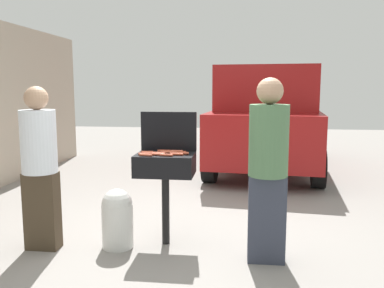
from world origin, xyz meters
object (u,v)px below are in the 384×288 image
(hot_dog_2, at_px, (145,154))
(hot_dog_7, at_px, (147,152))
(hot_dog_3, at_px, (167,152))
(hot_dog_13, at_px, (160,153))
(hot_dog_9, at_px, (176,154))
(parked_minivan, at_px, (267,118))
(person_left, at_px, (40,162))
(propane_tank, at_px, (117,217))
(hot_dog_1, at_px, (146,155))
(hot_dog_12, at_px, (170,153))
(hot_dog_4, at_px, (166,155))
(hot_dog_8, at_px, (158,154))
(bbq_grill, at_px, (165,168))
(hot_dog_5, at_px, (182,153))
(person_right, at_px, (268,164))
(hot_dog_0, at_px, (176,154))
(hot_dog_11, at_px, (177,151))
(hot_dog_10, at_px, (180,152))
(hot_dog_15, at_px, (159,154))
(hot_dog_14, at_px, (164,151))

(hot_dog_2, xyz_separation_m, hot_dog_7, (-0.01, 0.11, 0.00))
(hot_dog_3, xyz_separation_m, hot_dog_13, (-0.06, -0.06, 0.00))
(hot_dog_7, distance_m, hot_dog_9, 0.34)
(hot_dog_9, height_order, parked_minivan, parked_minivan)
(hot_dog_7, distance_m, person_left, 1.07)
(hot_dog_9, xyz_separation_m, propane_tank, (-0.61, -0.07, -0.66))
(hot_dog_1, xyz_separation_m, hot_dog_12, (0.22, 0.18, 0.00))
(hot_dog_4, relative_size, hot_dog_7, 1.00)
(person_left, bearing_deg, hot_dog_8, -3.98)
(bbq_grill, distance_m, hot_dog_7, 0.25)
(hot_dog_5, bearing_deg, person_right, -19.11)
(hot_dog_0, relative_size, hot_dog_5, 1.00)
(hot_dog_9, relative_size, parked_minivan, 0.03)
(hot_dog_3, bearing_deg, person_left, -165.58)
(hot_dog_5, bearing_deg, hot_dog_9, -129.40)
(hot_dog_2, xyz_separation_m, hot_dog_8, (0.14, -0.01, 0.00))
(hot_dog_1, relative_size, hot_dog_9, 1.00)
(hot_dog_8, bearing_deg, hot_dog_4, -19.87)
(hot_dog_1, relative_size, parked_minivan, 0.03)
(hot_dog_1, height_order, hot_dog_8, same)
(hot_dog_9, xyz_separation_m, hot_dog_11, (-0.03, 0.19, 0.00))
(hot_dog_7, height_order, hot_dog_9, same)
(hot_dog_10, bearing_deg, bbq_grill, -159.41)
(parked_minivan, bearing_deg, hot_dog_8, 78.63)
(bbq_grill, bearing_deg, hot_dog_11, 44.93)
(hot_dog_1, bearing_deg, hot_dog_9, 14.85)
(hot_dog_3, bearing_deg, hot_dog_0, -41.67)
(hot_dog_3, distance_m, hot_dog_13, 0.08)
(hot_dog_0, height_order, hot_dog_11, same)
(hot_dog_7, xyz_separation_m, person_left, (-1.03, -0.29, -0.08))
(hot_dog_1, relative_size, hot_dog_5, 1.00)
(propane_tank, height_order, person_left, person_left)
(hot_dog_9, bearing_deg, hot_dog_2, -177.08)
(hot_dog_7, bearing_deg, hot_dog_1, -80.24)
(hot_dog_12, bearing_deg, hot_dog_3, 146.14)
(hot_dog_12, relative_size, hot_dog_13, 1.00)
(propane_tank, relative_size, parked_minivan, 0.13)
(hot_dog_1, xyz_separation_m, hot_dog_7, (-0.03, 0.18, 0.00))
(hot_dog_10, distance_m, hot_dog_15, 0.24)
(hot_dog_14, xyz_separation_m, hot_dog_15, (-0.02, -0.19, 0.00))
(hot_dog_5, distance_m, person_left, 1.43)
(hot_dog_3, distance_m, hot_dog_15, 0.14)
(hot_dog_12, distance_m, hot_dog_14, 0.13)
(hot_dog_3, xyz_separation_m, hot_dog_10, (0.14, 0.01, 0.00))
(person_right, bearing_deg, hot_dog_15, 4.64)
(hot_dog_4, distance_m, hot_dog_12, 0.16)
(bbq_grill, distance_m, hot_dog_12, 0.17)
(hot_dog_0, distance_m, hot_dog_10, 0.12)
(hot_dog_10, xyz_separation_m, parked_minivan, (1.17, 4.15, 0.05))
(hot_dog_14, height_order, parked_minivan, parked_minivan)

